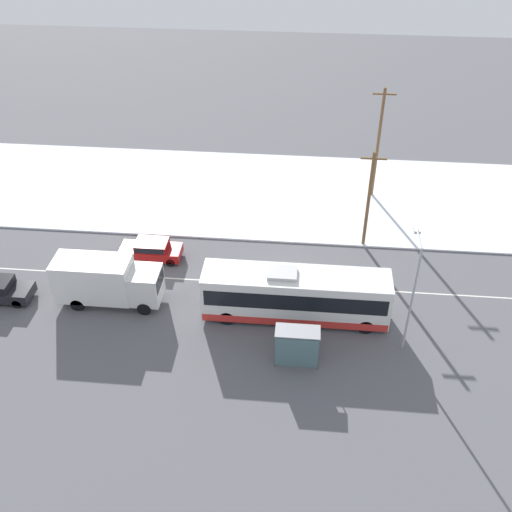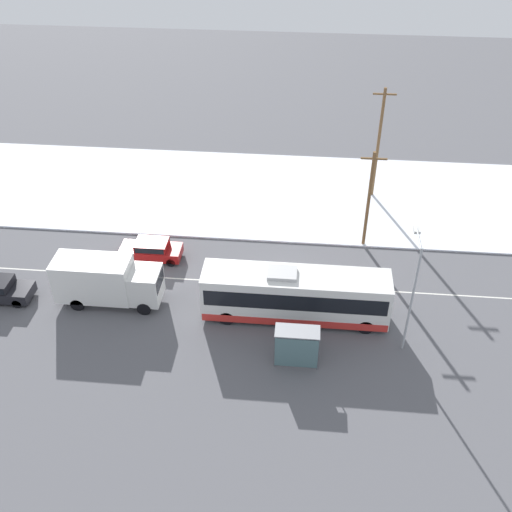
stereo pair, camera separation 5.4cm
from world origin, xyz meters
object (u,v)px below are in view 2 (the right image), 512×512
object	(u,v)px
streetlamp	(413,283)
utility_pole_roadside	(369,199)
sedan_car	(151,249)
utility_pole_snowlot	(378,142)
box_truck	(106,280)
bus_shelter	(297,343)
pedestrian_at_stop	(313,336)
city_bus	(295,295)

from	to	relation	value
streetlamp	utility_pole_roadside	size ratio (longest dim) A/B	0.97
sedan_car	utility_pole_snowlot	distance (m)	19.90
sedan_car	utility_pole_roadside	size ratio (longest dim) A/B	0.57
box_truck	bus_shelter	bearing A→B (deg)	-19.74
box_truck	pedestrian_at_stop	size ratio (longest dim) A/B	4.13
city_bus	bus_shelter	world-z (taller)	city_bus
box_truck	bus_shelter	distance (m)	13.28
box_truck	utility_pole_roadside	size ratio (longest dim) A/B	0.89
utility_pole_roadside	streetlamp	bearing A→B (deg)	-79.90
box_truck	pedestrian_at_stop	bearing A→B (deg)	-12.95
box_truck	streetlamp	size ratio (longest dim) A/B	0.92
pedestrian_at_stop	utility_pole_snowlot	world-z (taller)	utility_pole_snowlot
streetlamp	pedestrian_at_stop	bearing A→B (deg)	-169.58
city_bus	streetlamp	world-z (taller)	streetlamp
sedan_car	pedestrian_at_stop	size ratio (longest dim) A/B	2.65
streetlamp	utility_pole_roadside	xyz separation A→B (m)	(-1.82, 10.23, -0.65)
box_truck	city_bus	bearing A→B (deg)	-1.32
utility_pole_roadside	box_truck	bearing A→B (deg)	-154.43
city_bus	box_truck	size ratio (longest dim) A/B	1.71
city_bus	utility_pole_snowlot	distance (m)	17.14
utility_pole_snowlot	pedestrian_at_stop	bearing A→B (deg)	-104.08
pedestrian_at_stop	sedan_car	bearing A→B (deg)	145.47
sedan_car	pedestrian_at_stop	world-z (taller)	pedestrian_at_stop
bus_shelter	utility_pole_roadside	distance (m)	13.61
streetlamp	utility_pole_snowlot	distance (m)	17.62
bus_shelter	pedestrian_at_stop	bearing A→B (deg)	56.54
streetlamp	utility_pole_roadside	distance (m)	10.41
streetlamp	box_truck	bearing A→B (deg)	173.67
city_bus	utility_pole_roadside	size ratio (longest dim) A/B	1.52
utility_pole_snowlot	city_bus	bearing A→B (deg)	-110.33
sedan_car	utility_pole_roadside	world-z (taller)	utility_pole_roadside
box_truck	utility_pole_snowlot	distance (m)	24.03
pedestrian_at_stop	utility_pole_snowlot	xyz separation A→B (m)	(4.66, 18.60, 3.87)
sedan_car	utility_pole_roadside	xyz separation A→B (m)	(15.31, 3.16, 3.21)
box_truck	streetlamp	xyz separation A→B (m)	(18.84, -2.09, 2.87)
city_bus	pedestrian_at_stop	distance (m)	3.13
pedestrian_at_stop	streetlamp	distance (m)	6.60
city_bus	utility_pole_roadside	distance (m)	9.95
sedan_car	utility_pole_snowlot	xyz separation A→B (m)	(16.38, 10.54, 4.09)
city_bus	utility_pole_snowlot	bearing A→B (deg)	69.67
utility_pole_snowlot	bus_shelter	bearing A→B (deg)	-105.61
pedestrian_at_stop	utility_pole_roadside	world-z (taller)	utility_pole_roadside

